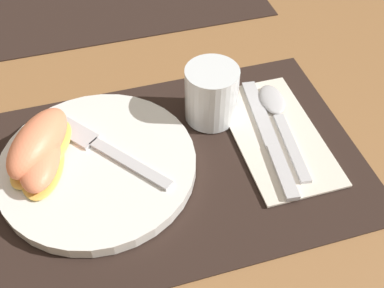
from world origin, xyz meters
TOP-DOWN VIEW (x-y plane):
  - ground_plane at (0.00, 0.00)m, footprint 3.00×3.00m
  - placemat at (0.00, 0.00)m, footprint 0.48×0.32m
  - plate at (-0.09, 0.02)m, footprint 0.24×0.24m
  - juice_glass at (0.07, 0.07)m, footprint 0.07×0.07m
  - napkin at (0.14, 0.01)m, footprint 0.11×0.21m
  - knife at (0.13, 0.00)m, footprint 0.04×0.21m
  - spoon at (0.16, 0.04)m, footprint 0.04×0.18m
  - fork at (-0.09, 0.04)m, footprint 0.14×0.17m
  - citrus_wedge_0 at (-0.16, 0.04)m, footprint 0.11×0.13m
  - citrus_wedge_1 at (-0.16, 0.03)m, footprint 0.07×0.12m

SIDE VIEW (x-z plane):
  - ground_plane at x=0.00m, z-range 0.00..0.00m
  - placemat at x=0.00m, z-range 0.00..0.00m
  - napkin at x=0.14m, z-range 0.00..0.01m
  - knife at x=0.13m, z-range 0.01..0.01m
  - spoon at x=0.16m, z-range 0.01..0.02m
  - plate at x=-0.09m, z-range 0.00..0.02m
  - fork at x=-0.09m, z-range 0.02..0.02m
  - citrus_wedge_1 at x=-0.16m, z-range 0.02..0.05m
  - juice_glass at x=0.07m, z-range 0.00..0.08m
  - citrus_wedge_0 at x=-0.16m, z-range 0.02..0.06m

